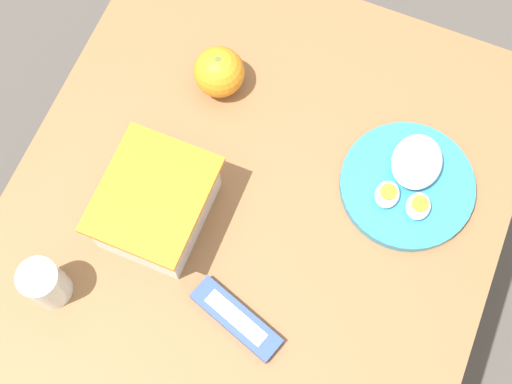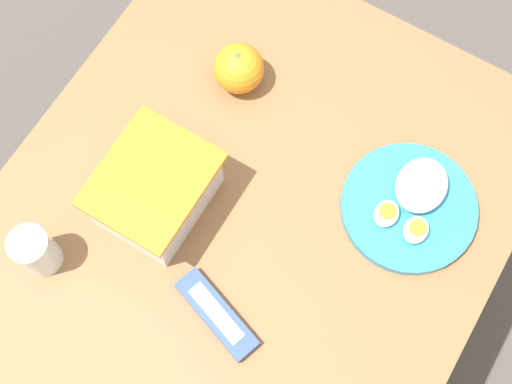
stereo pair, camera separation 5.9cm
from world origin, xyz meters
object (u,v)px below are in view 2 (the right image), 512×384
object	(u,v)px
food_container	(156,191)
orange_fruit	(239,68)
rice_plate	(411,203)
candy_bar	(217,314)
drinking_glass	(36,251)

from	to	relation	value
food_container	orange_fruit	distance (m)	0.26
rice_plate	candy_bar	world-z (taller)	rice_plate
orange_fruit	food_container	bearing A→B (deg)	-179.07
orange_fruit	drinking_glass	world-z (taller)	drinking_glass
orange_fruit	rice_plate	distance (m)	0.36
rice_plate	food_container	bearing A→B (deg)	119.70
orange_fruit	drinking_glass	distance (m)	0.44
rice_plate	drinking_glass	bearing A→B (deg)	129.48
food_container	drinking_glass	size ratio (longest dim) A/B	2.03
drinking_glass	candy_bar	bearing A→B (deg)	-76.99
rice_plate	drinking_glass	world-z (taller)	drinking_glass
food_container	rice_plate	xyz separation A→B (m)	(0.20, -0.35, -0.03)
orange_fruit	candy_bar	bearing A→B (deg)	-153.31
orange_fruit	candy_bar	distance (m)	0.41
drinking_glass	orange_fruit	bearing A→B (deg)	-13.01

